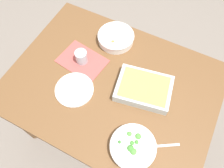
# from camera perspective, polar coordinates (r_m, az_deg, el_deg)

# --- Properties ---
(ground_plane) EXTENTS (6.00, 6.00, 0.00)m
(ground_plane) POSITION_cam_1_polar(r_m,az_deg,el_deg) (1.95, 0.00, -10.35)
(ground_plane) COLOR slate
(dining_table) EXTENTS (1.20, 0.90, 0.74)m
(dining_table) POSITION_cam_1_polar(r_m,az_deg,el_deg) (1.34, 0.00, -1.82)
(dining_table) COLOR brown
(dining_table) RESTS_ON ground_plane
(placemat) EXTENTS (0.31, 0.24, 0.00)m
(placemat) POSITION_cam_1_polar(r_m,az_deg,el_deg) (1.36, -7.81, 6.03)
(placemat) COLOR #B24C47
(placemat) RESTS_ON dining_table
(stew_bowl) EXTENTS (0.23, 0.23, 0.06)m
(stew_bowl) POSITION_cam_1_polar(r_m,az_deg,el_deg) (1.42, 1.02, 12.09)
(stew_bowl) COLOR white
(stew_bowl) RESTS_ON dining_table
(broccoli_bowl) EXTENTS (0.23, 0.23, 0.06)m
(broccoli_bowl) POSITION_cam_1_polar(r_m,az_deg,el_deg) (1.11, 5.48, -16.06)
(broccoli_bowl) COLOR white
(broccoli_bowl) RESTS_ON dining_table
(baking_dish) EXTENTS (0.33, 0.27, 0.06)m
(baking_dish) POSITION_cam_1_polar(r_m,az_deg,el_deg) (1.22, 8.31, -1.15)
(baking_dish) COLOR silver
(baking_dish) RESTS_ON dining_table
(drink_cup) EXTENTS (0.07, 0.07, 0.08)m
(drink_cup) POSITION_cam_1_polar(r_m,az_deg,el_deg) (1.33, -8.00, 6.91)
(drink_cup) COLOR #B2BCC6
(drink_cup) RESTS_ON dining_table
(side_plate) EXTENTS (0.22, 0.22, 0.01)m
(side_plate) POSITION_cam_1_polar(r_m,az_deg,el_deg) (1.26, -9.82, -1.46)
(side_plate) COLOR white
(side_plate) RESTS_ON dining_table
(spoon_by_stew) EXTENTS (0.17, 0.07, 0.01)m
(spoon_by_stew) POSITION_cam_1_polar(r_m,az_deg,el_deg) (1.44, -0.71, 11.67)
(spoon_by_stew) COLOR silver
(spoon_by_stew) RESTS_ON dining_table
(spoon_by_broccoli) EXTENTS (0.16, 0.11, 0.01)m
(spoon_by_broccoli) POSITION_cam_1_polar(r_m,az_deg,el_deg) (1.16, 11.81, -15.64)
(spoon_by_broccoli) COLOR silver
(spoon_by_broccoli) RESTS_ON dining_table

